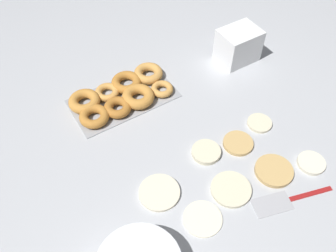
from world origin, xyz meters
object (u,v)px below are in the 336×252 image
(donut_tray, at_px, (122,95))
(spatula, at_px, (281,202))
(pancake_1, at_px, (238,143))
(pancake_7, at_px, (159,192))
(pancake_5, at_px, (206,152))
(pancake_3, at_px, (274,171))
(pancake_0, at_px, (203,218))
(pancake_2, at_px, (231,189))
(pancake_4, at_px, (311,163))
(pancake_6, at_px, (259,123))
(container_stack, at_px, (238,45))

(donut_tray, xyz_separation_m, spatula, (-0.19, 0.59, -0.02))
(pancake_1, height_order, pancake_7, pancake_1)
(pancake_5, bearing_deg, donut_tray, -72.18)
(pancake_5, distance_m, donut_tray, 0.37)
(pancake_7, bearing_deg, pancake_3, 160.00)
(pancake_0, distance_m, spatula, 0.23)
(pancake_3, bearing_deg, pancake_7, -20.00)
(pancake_1, bearing_deg, pancake_5, -12.87)
(pancake_2, height_order, pancake_4, pancake_4)
(pancake_0, height_order, pancake_4, pancake_4)
(pancake_2, bearing_deg, pancake_3, 172.67)
(pancake_4, xyz_separation_m, pancake_7, (0.44, -0.16, -0.00))
(pancake_5, xyz_separation_m, donut_tray, (0.11, -0.35, 0.01))
(pancake_1, bearing_deg, pancake_6, -166.29)
(pancake_6, xyz_separation_m, donut_tray, (0.33, -0.35, 0.01))
(pancake_3, height_order, pancake_6, pancake_3)
(pancake_3, distance_m, container_stack, 0.53)
(donut_tray, bearing_deg, pancake_6, 133.88)
(pancake_5, height_order, donut_tray, donut_tray)
(container_stack, relative_size, spatula, 0.60)
(pancake_6, relative_size, donut_tray, 0.22)
(pancake_3, relative_size, pancake_7, 0.96)
(pancake_2, bearing_deg, spatula, 132.37)
(pancake_3, bearing_deg, container_stack, -116.56)
(pancake_2, height_order, container_stack, container_stack)
(pancake_2, height_order, pancake_5, pancake_5)
(pancake_5, relative_size, pancake_7, 0.76)
(pancake_0, xyz_separation_m, donut_tray, (-0.02, -0.52, 0.01))
(pancake_2, bearing_deg, container_stack, -130.26)
(pancake_0, bearing_deg, pancake_7, -65.46)
(pancake_4, bearing_deg, spatula, 15.60)
(container_stack, bearing_deg, pancake_5, 40.06)
(container_stack, bearing_deg, pancake_7, 32.02)
(pancake_2, height_order, pancake_3, pancake_3)
(pancake_0, relative_size, spatula, 0.44)
(pancake_1, height_order, pancake_4, pancake_4)
(pancake_0, xyz_separation_m, pancake_5, (-0.13, -0.17, 0.00))
(pancake_6, xyz_separation_m, container_stack, (-0.15, -0.30, 0.06))
(pancake_6, bearing_deg, donut_tray, -46.12)
(pancake_6, bearing_deg, pancake_3, 61.76)
(pancake_0, relative_size, pancake_6, 1.34)
(pancake_0, xyz_separation_m, container_stack, (-0.50, -0.48, 0.06))
(pancake_4, xyz_separation_m, pancake_5, (0.25, -0.20, 0.00))
(pancake_4, bearing_deg, pancake_7, -19.66)
(pancake_5, bearing_deg, pancake_3, 129.33)
(pancake_5, bearing_deg, pancake_4, 141.00)
(pancake_6, relative_size, pancake_7, 0.68)
(donut_tray, height_order, spatula, donut_tray)
(pancake_3, distance_m, pancake_6, 0.19)
(spatula, bearing_deg, container_stack, -101.33)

